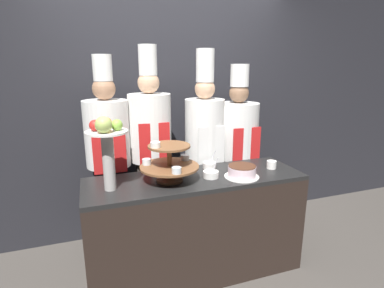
# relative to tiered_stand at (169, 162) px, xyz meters

# --- Properties ---
(wall_back) EXTENTS (10.00, 0.06, 2.80)m
(wall_back) POSITION_rel_tiered_stand_xyz_m (0.22, 0.88, 0.38)
(wall_back) COLOR #232328
(wall_back) RESTS_ON ground_plane
(buffet_counter) EXTENTS (1.76, 0.56, 0.87)m
(buffet_counter) POSITION_rel_tiered_stand_xyz_m (0.22, 0.01, -0.59)
(buffet_counter) COLOR black
(buffet_counter) RESTS_ON ground_plane
(tiered_stand) EXTENTS (0.46, 0.46, 0.33)m
(tiered_stand) POSITION_rel_tiered_stand_xyz_m (0.00, 0.00, 0.00)
(tiered_stand) COLOR brown
(tiered_stand) RESTS_ON buffet_counter
(fruit_pedestal) EXTENTS (0.29, 0.29, 0.55)m
(fruit_pedestal) POSITION_rel_tiered_stand_xyz_m (-0.45, -0.03, 0.21)
(fruit_pedestal) COLOR #B2ADA8
(fruit_pedestal) RESTS_ON buffet_counter
(cake_round) EXTENTS (0.28, 0.28, 0.10)m
(cake_round) POSITION_rel_tiered_stand_xyz_m (0.57, -0.12, -0.11)
(cake_round) COLOR white
(cake_round) RESTS_ON buffet_counter
(cup_white) EXTENTS (0.08, 0.08, 0.07)m
(cup_white) POSITION_rel_tiered_stand_xyz_m (0.92, -0.01, -0.12)
(cup_white) COLOR white
(cup_white) RESTS_ON buffet_counter
(serving_bowl_near) EXTENTS (0.12, 0.12, 0.16)m
(serving_bowl_near) POSITION_rel_tiered_stand_xyz_m (0.33, -0.04, -0.13)
(serving_bowl_near) COLOR white
(serving_bowl_near) RESTS_ON buffet_counter
(serving_bowl_far) EXTENTS (0.11, 0.11, 0.15)m
(serving_bowl_far) POSITION_rel_tiered_stand_xyz_m (0.41, 0.18, -0.13)
(serving_bowl_far) COLOR white
(serving_bowl_far) RESTS_ON buffet_counter
(chef_left) EXTENTS (0.38, 0.38, 1.83)m
(chef_left) POSITION_rel_tiered_stand_xyz_m (-0.42, 0.49, -0.02)
(chef_left) COLOR black
(chef_left) RESTS_ON ground_plane
(chef_center_left) EXTENTS (0.38, 0.38, 1.91)m
(chef_center_left) POSITION_rel_tiered_stand_xyz_m (-0.04, 0.49, 0.01)
(chef_center_left) COLOR #38332D
(chef_center_left) RESTS_ON ground_plane
(chef_center_right) EXTENTS (0.37, 0.37, 1.89)m
(chef_center_right) POSITION_rel_tiered_stand_xyz_m (0.48, 0.49, -0.02)
(chef_center_right) COLOR #28282D
(chef_center_right) RESTS_ON ground_plane
(chef_right) EXTENTS (0.41, 0.41, 1.76)m
(chef_right) POSITION_rel_tiered_stand_xyz_m (0.84, 0.49, -0.07)
(chef_right) COLOR #38332D
(chef_right) RESTS_ON ground_plane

